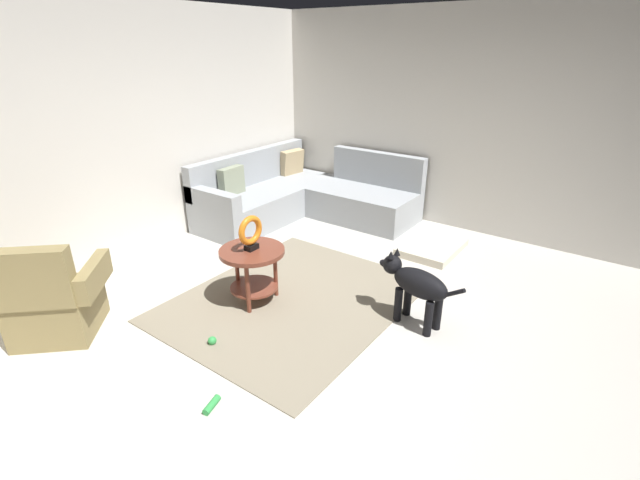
# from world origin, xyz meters

# --- Properties ---
(ground_plane) EXTENTS (6.00, 6.00, 0.10)m
(ground_plane) POSITION_xyz_m (0.00, 0.00, -0.05)
(ground_plane) COLOR beige
(wall_back) EXTENTS (6.00, 0.12, 2.70)m
(wall_back) POSITION_xyz_m (0.00, 2.94, 1.35)
(wall_back) COLOR silver
(wall_back) RESTS_ON ground_plane
(wall_right) EXTENTS (0.12, 6.00, 2.70)m
(wall_right) POSITION_xyz_m (2.94, 0.00, 1.35)
(wall_right) COLOR silver
(wall_right) RESTS_ON ground_plane
(area_rug) EXTENTS (2.30, 1.90, 0.01)m
(area_rug) POSITION_xyz_m (0.15, 0.70, 0.01)
(area_rug) COLOR gray
(area_rug) RESTS_ON ground_plane
(sectional_couch) EXTENTS (2.20, 2.25, 0.88)m
(sectional_couch) POSITION_xyz_m (1.99, 2.02, 0.29)
(sectional_couch) COLOR #9EA3A8
(sectional_couch) RESTS_ON ground_plane
(armchair) EXTENTS (0.99, 0.99, 0.88)m
(armchair) POSITION_xyz_m (-1.44, 1.95, 0.32)
(armchair) COLOR olive
(armchair) RESTS_ON ground_plane
(side_table) EXTENTS (0.60, 0.60, 0.54)m
(side_table) POSITION_xyz_m (-0.07, 0.99, 0.42)
(side_table) COLOR brown
(side_table) RESTS_ON ground_plane
(torus_sculpture) EXTENTS (0.28, 0.08, 0.33)m
(torus_sculpture) POSITION_xyz_m (-0.07, 0.99, 0.71)
(torus_sculpture) COLOR black
(torus_sculpture) RESTS_ON side_table
(dog_bed_mat) EXTENTS (0.80, 0.60, 0.09)m
(dog_bed_mat) POSITION_xyz_m (1.98, 0.08, 0.04)
(dog_bed_mat) COLOR beige
(dog_bed_mat) RESTS_ON ground_plane
(dog) EXTENTS (0.31, 0.84, 0.63)m
(dog) POSITION_xyz_m (0.48, -0.38, 0.38)
(dog) COLOR black
(dog) RESTS_ON ground_plane
(dog_toy_ball) EXTENTS (0.07, 0.07, 0.07)m
(dog_toy_ball) POSITION_xyz_m (-0.78, 0.80, 0.04)
(dog_toy_ball) COLOR green
(dog_toy_ball) RESTS_ON ground_plane
(dog_toy_rope) EXTENTS (0.16, 0.09, 0.05)m
(dog_toy_rope) POSITION_xyz_m (-1.25, 0.26, 0.03)
(dog_toy_rope) COLOR green
(dog_toy_rope) RESTS_ON ground_plane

